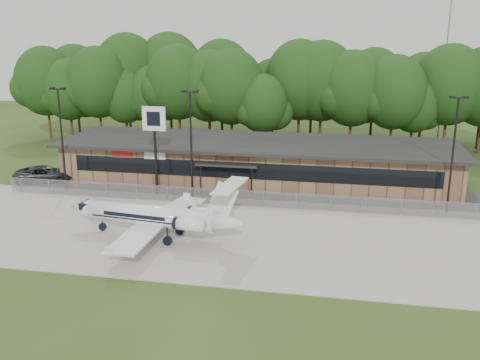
% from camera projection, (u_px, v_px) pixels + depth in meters
% --- Properties ---
extents(ground, '(160.00, 160.00, 0.00)m').
position_uv_depth(ground, '(197.00, 279.00, 34.35)').
color(ground, '#2D3F16').
rests_on(ground, ground).
extents(apron, '(64.00, 18.00, 0.08)m').
position_uv_depth(apron, '(224.00, 233.00, 41.91)').
color(apron, '#9E9B93').
rests_on(apron, ground).
extents(parking_lot, '(50.00, 9.00, 0.06)m').
position_uv_depth(parking_lot, '(250.00, 192.00, 52.78)').
color(parking_lot, '#383835').
rests_on(parking_lot, ground).
extents(terminal, '(41.00, 11.65, 4.30)m').
position_uv_depth(terminal, '(257.00, 160.00, 56.41)').
color(terminal, olive).
rests_on(terminal, ground).
extents(fence, '(46.00, 0.04, 1.52)m').
position_uv_depth(fence, '(241.00, 198.00, 48.33)').
color(fence, gray).
rests_on(fence, ground).
extents(treeline, '(72.00, 12.00, 15.00)m').
position_uv_depth(treeline, '(279.00, 91.00, 72.05)').
color(treeline, '#193510').
rests_on(treeline, ground).
extents(radio_mast, '(0.20, 0.20, 25.00)m').
position_uv_depth(radio_mast, '(446.00, 53.00, 72.35)').
color(radio_mast, gray).
rests_on(radio_mast, ground).
extents(light_pole_left, '(1.55, 0.30, 10.23)m').
position_uv_depth(light_pole_left, '(61.00, 132.00, 51.65)').
color(light_pole_left, black).
rests_on(light_pole_left, ground).
extents(light_pole_mid, '(1.55, 0.30, 10.23)m').
position_uv_depth(light_pole_mid, '(191.00, 136.00, 49.27)').
color(light_pole_mid, black).
rests_on(light_pole_mid, ground).
extents(light_pole_right, '(1.55, 0.30, 10.23)m').
position_uv_depth(light_pole_right, '(454.00, 146.00, 45.05)').
color(light_pole_right, black).
rests_on(light_pole_right, ground).
extents(business_jet, '(14.70, 13.14, 4.94)m').
position_uv_depth(business_jet, '(157.00, 217.00, 40.45)').
color(business_jet, white).
rests_on(business_jet, ground).
extents(suv, '(6.83, 4.91, 1.73)m').
position_uv_depth(suv, '(45.00, 174.00, 56.07)').
color(suv, '#2D2D2F').
rests_on(suv, ground).
extents(pole_sign, '(2.27, 0.39, 8.61)m').
position_uv_depth(pole_sign, '(154.00, 128.00, 50.04)').
color(pole_sign, black).
rests_on(pole_sign, ground).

